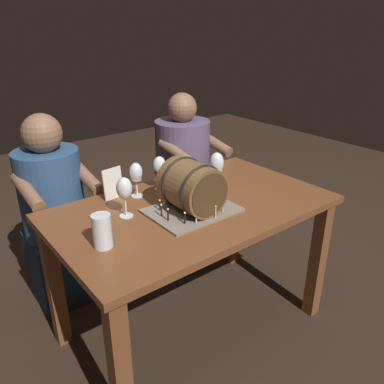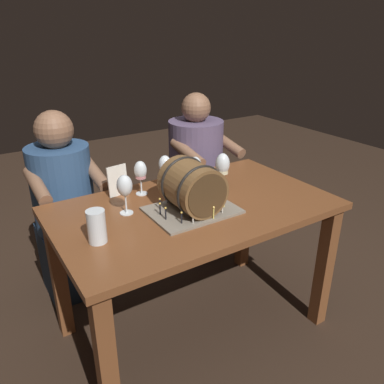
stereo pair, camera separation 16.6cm
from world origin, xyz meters
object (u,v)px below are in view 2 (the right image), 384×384
(wine_glass_empty, at_px, (125,187))
(wine_glass_red, at_px, (165,166))
(barrel_cake, at_px, (192,189))
(menu_card, at_px, (118,181))
(dining_table, at_px, (194,226))
(wine_glass_white, at_px, (223,165))
(person_seated_right, at_px, (196,180))
(person_seated_left, at_px, (66,213))
(beer_pint, at_px, (97,227))
(wine_glass_amber, at_px, (195,167))
(wine_glass_rose, at_px, (140,172))

(wine_glass_empty, height_order, wine_glass_red, wine_glass_empty)
(barrel_cake, bearing_deg, menu_card, 120.90)
(barrel_cake, bearing_deg, dining_table, 47.51)
(wine_glass_white, bearing_deg, wine_glass_empty, -178.92)
(wine_glass_empty, distance_m, person_seated_right, 1.04)
(wine_glass_white, bearing_deg, wine_glass_red, 148.47)
(wine_glass_empty, bearing_deg, barrel_cake, -28.70)
(person_seated_left, bearing_deg, barrel_cake, -61.01)
(person_seated_right, bearing_deg, wine_glass_white, -110.09)
(wine_glass_empty, relative_size, person_seated_left, 0.17)
(beer_pint, bearing_deg, dining_table, 8.84)
(barrel_cake, distance_m, beer_pint, 0.48)
(wine_glass_white, xyz_separation_m, beer_pint, (-0.77, -0.19, -0.06))
(dining_table, relative_size, person_seated_left, 1.18)
(wine_glass_red, relative_size, wine_glass_amber, 1.07)
(person_seated_right, bearing_deg, dining_table, -123.57)
(wine_glass_red, distance_m, wine_glass_white, 0.31)
(menu_card, xyz_separation_m, person_seated_left, (-0.19, 0.38, -0.30))
(wine_glass_rose, relative_size, wine_glass_red, 0.99)
(barrel_cake, bearing_deg, person_seated_left, 118.99)
(wine_glass_amber, bearing_deg, wine_glass_white, -36.61)
(dining_table, distance_m, wine_glass_empty, 0.42)
(wine_glass_white, height_order, menu_card, wine_glass_white)
(wine_glass_empty, relative_size, wine_glass_red, 1.05)
(wine_glass_red, height_order, person_seated_right, person_seated_right)
(person_seated_right, bearing_deg, menu_card, -152.45)
(wine_glass_red, relative_size, person_seated_left, 0.16)
(wine_glass_amber, bearing_deg, beer_pint, -157.07)
(wine_glass_amber, relative_size, menu_card, 1.07)
(menu_card, bearing_deg, wine_glass_rose, -34.88)
(barrel_cake, xyz_separation_m, wine_glass_empty, (-0.27, 0.15, 0.02))
(wine_glass_rose, xyz_separation_m, menu_card, (-0.11, 0.05, -0.04))
(menu_card, bearing_deg, wine_glass_red, -19.43)
(barrel_cake, distance_m, person_seated_right, 0.96)
(wine_glass_empty, xyz_separation_m, wine_glass_red, (0.30, 0.17, -0.01))
(wine_glass_white, bearing_deg, menu_card, 157.95)
(beer_pint, xyz_separation_m, person_seated_left, (0.06, 0.78, -0.28))
(dining_table, xyz_separation_m, menu_card, (-0.27, 0.31, 0.20))
(wine_glass_white, relative_size, menu_card, 1.21)
(wine_glass_empty, relative_size, beer_pint, 1.36)
(dining_table, xyz_separation_m, person_seated_left, (-0.46, 0.69, -0.10))
(dining_table, xyz_separation_m, wine_glass_white, (0.25, 0.11, 0.25))
(wine_glass_red, height_order, wine_glass_white, wine_glass_white)
(wine_glass_amber, bearing_deg, wine_glass_empty, -167.69)
(wine_glass_white, xyz_separation_m, person_seated_right, (0.21, 0.59, -0.33))
(dining_table, xyz_separation_m, wine_glass_red, (-0.01, 0.27, 0.25))
(wine_glass_red, xyz_separation_m, menu_card, (-0.25, 0.05, -0.05))
(wine_glass_rose, distance_m, menu_card, 0.13)
(beer_pint, relative_size, person_seated_right, 0.12)
(wine_glass_red, height_order, person_seated_left, person_seated_left)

